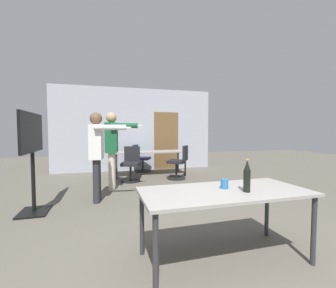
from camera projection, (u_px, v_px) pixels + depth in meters
name	position (u px, v px, depth m)	size (l,w,h in m)	color
back_wall	(136.00, 130.00, 7.86)	(5.52, 0.12, 2.86)	#A3A8B2
conference_table_near	(225.00, 197.00, 2.35)	(1.76, 0.80, 0.74)	gray
conference_table_far	(150.00, 153.00, 6.96)	(2.19, 0.81, 0.74)	gray
tv_screen	(32.00, 150.00, 3.69)	(0.44, 1.15, 1.67)	black
person_center_tall	(97.00, 148.00, 4.29)	(0.76, 0.66, 1.72)	#28282D
person_left_plaid	(112.00, 143.00, 5.22)	(0.81, 0.77, 1.80)	beige
office_chair_far_right	(131.00, 165.00, 6.15)	(0.58, 0.63, 0.94)	black
office_chair_side_rolled	(179.00, 163.00, 6.40)	(0.68, 0.66, 0.96)	black
office_chair_far_left	(141.00, 159.00, 7.59)	(0.67, 0.64, 0.91)	black
beer_bottle	(247.00, 177.00, 2.27)	(0.07, 0.07, 0.33)	black
drink_cup	(224.00, 184.00, 2.41)	(0.08, 0.08, 0.10)	#2866A3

